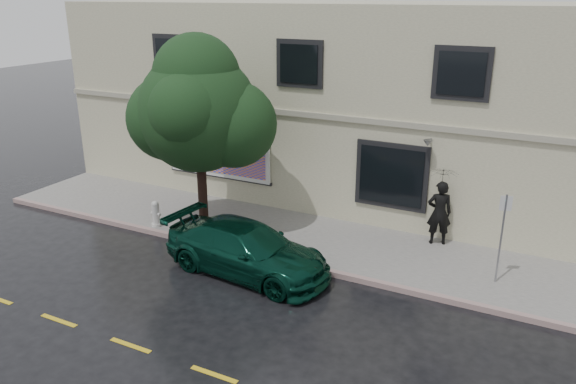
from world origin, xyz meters
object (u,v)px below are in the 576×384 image
at_px(pedestrian, 439,213).
at_px(street_tree, 198,113).
at_px(fire_hydrant, 156,214).
at_px(car, 247,249).

height_order(pedestrian, street_tree, street_tree).
distance_m(pedestrian, fire_hydrant, 8.91).
relative_size(car, fire_hydrant, 5.63).
height_order(car, fire_hydrant, car).
distance_m(car, street_tree, 4.42).
bearing_deg(street_tree, pedestrian, 19.36).
bearing_deg(fire_hydrant, pedestrian, 19.74).
xyz_separation_m(car, pedestrian, (4.29, 3.99, 0.44)).
relative_size(car, pedestrian, 2.44).
bearing_deg(pedestrian, street_tree, -1.86).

